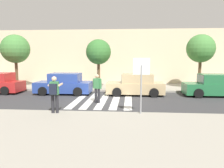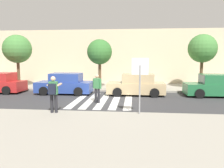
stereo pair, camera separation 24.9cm
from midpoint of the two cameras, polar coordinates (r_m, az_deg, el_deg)
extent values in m
plane|color=#38383A|center=(13.82, -1.88, -4.39)|extent=(120.00, 120.00, 0.00)
cube|color=#9E998C|center=(7.92, -8.04, -12.84)|extent=(60.00, 6.00, 0.14)
cube|color=#9E998C|center=(19.69, 0.45, -0.71)|extent=(60.00, 4.80, 0.14)
cube|color=beige|center=(23.89, 1.45, 7.06)|extent=(56.00, 4.00, 5.45)
cube|color=silver|center=(14.31, -8.15, -4.05)|extent=(0.44, 5.20, 0.01)
cube|color=silver|center=(14.14, -4.99, -4.14)|extent=(0.44, 5.20, 0.01)
cube|color=silver|center=(14.02, -1.77, -4.22)|extent=(0.44, 5.20, 0.01)
cube|color=silver|center=(13.93, 1.50, -4.28)|extent=(0.44, 5.20, 0.01)
cube|color=silver|center=(13.90, 4.80, -4.33)|extent=(0.44, 5.20, 0.01)
cylinder|color=gray|center=(10.06, 7.96, -1.52)|extent=(0.07, 0.07, 2.25)
cube|color=white|center=(9.97, 8.07, 4.60)|extent=(0.76, 0.03, 0.76)
cube|color=red|center=(9.99, 8.06, 4.61)|extent=(0.66, 0.02, 0.66)
cylinder|color=#232328|center=(10.67, -14.80, -4.92)|extent=(0.15, 0.15, 0.88)
cylinder|color=#232328|center=(10.62, -13.76, -4.94)|extent=(0.15, 0.15, 0.88)
cube|color=#3D844C|center=(10.52, -14.40, -0.98)|extent=(0.40, 0.27, 0.60)
sphere|color=beige|center=(10.47, -14.48, 1.35)|extent=(0.23, 0.23, 0.23)
cylinder|color=beige|center=(10.77, -15.35, -0.10)|extent=(0.15, 0.59, 0.10)
cylinder|color=beige|center=(10.65, -12.87, -0.11)|extent=(0.15, 0.59, 0.10)
cube|color=black|center=(10.88, -13.87, 0.17)|extent=(0.15, 0.11, 0.10)
cube|color=black|center=(10.30, -14.74, -1.28)|extent=(0.34, 0.23, 0.48)
cylinder|color=#232328|center=(13.22, -3.72, -2.99)|extent=(0.15, 0.15, 0.88)
cylinder|color=#232328|center=(13.13, -2.97, -3.06)|extent=(0.15, 0.15, 0.88)
cube|color=#3D844C|center=(13.06, -3.37, 0.17)|extent=(0.44, 0.36, 0.60)
sphere|color=tan|center=(13.02, -3.38, 2.05)|extent=(0.23, 0.23, 0.23)
cylinder|color=#3D844C|center=(13.19, -4.28, 0.14)|extent=(0.10, 0.10, 0.58)
cylinder|color=#3D844C|center=(12.95, -2.45, 0.02)|extent=(0.10, 0.10, 0.58)
cube|color=slate|center=(18.32, -24.67, 1.69)|extent=(0.10, 1.50, 0.51)
cylinder|color=black|center=(17.62, -25.48, -1.52)|extent=(0.64, 0.22, 0.64)
cylinder|color=black|center=(19.08, -22.85, -0.77)|extent=(0.64, 0.22, 0.64)
cube|color=#284293|center=(16.66, -11.89, -0.71)|extent=(4.10, 1.70, 0.76)
cube|color=#284293|center=(16.54, -11.45, 1.68)|extent=(2.20, 1.56, 0.64)
cube|color=slate|center=(16.88, -14.92, 1.69)|extent=(0.10, 1.50, 0.54)
cube|color=slate|center=(16.28, -8.19, 1.66)|extent=(0.10, 1.50, 0.51)
cylinder|color=black|center=(16.34, -17.02, -1.77)|extent=(0.64, 0.22, 0.64)
cylinder|color=black|center=(17.90, -14.92, -0.94)|extent=(0.64, 0.22, 0.64)
cylinder|color=black|center=(15.54, -8.34, -1.98)|extent=(0.64, 0.22, 0.64)
cylinder|color=black|center=(17.17, -6.96, -1.09)|extent=(0.64, 0.22, 0.64)
cube|color=tan|center=(15.88, 6.65, -0.99)|extent=(4.10, 1.70, 0.76)
cube|color=tan|center=(15.80, 7.24, 1.52)|extent=(2.20, 1.56, 0.64)
cube|color=slate|center=(15.81, 3.35, 1.56)|extent=(0.10, 1.50, 0.54)
cube|color=slate|center=(15.85, 10.74, 1.47)|extent=(0.10, 1.50, 0.51)
cylinder|color=black|center=(15.10, 1.86, -2.17)|extent=(0.64, 0.22, 0.64)
cylinder|color=black|center=(16.78, 2.26, -1.23)|extent=(0.64, 0.22, 0.64)
cylinder|color=black|center=(15.15, 11.50, -2.28)|extent=(0.64, 0.22, 0.64)
cylinder|color=black|center=(16.82, 10.94, -1.34)|extent=(0.64, 0.22, 0.64)
cube|color=#236B3D|center=(16.89, 25.70, -1.17)|extent=(4.10, 1.70, 0.76)
cube|color=#236B3D|center=(16.86, 26.31, 1.18)|extent=(2.20, 1.56, 0.64)
cube|color=slate|center=(16.52, 22.83, 1.26)|extent=(0.10, 1.50, 0.54)
cylinder|color=black|center=(15.72, 22.34, -2.34)|extent=(0.64, 0.22, 0.64)
cylinder|color=black|center=(17.34, 20.76, -1.42)|extent=(0.64, 0.22, 0.64)
cylinder|color=brown|center=(20.41, -22.89, 2.82)|extent=(0.24, 0.24, 2.56)
sphere|color=#47843D|center=(20.38, -23.17, 8.43)|extent=(2.40, 2.40, 2.40)
cylinder|color=brown|center=(18.26, -2.82, 2.67)|extent=(0.24, 0.24, 2.40)
sphere|color=#387533|center=(18.21, -2.86, 8.38)|extent=(2.07, 2.07, 2.07)
cylinder|color=brown|center=(19.04, 22.62, 2.62)|extent=(0.24, 0.24, 2.60)
sphere|color=#47843D|center=(19.01, 22.91, 8.56)|extent=(2.25, 2.25, 2.25)
camera|label=1|loc=(0.12, -89.47, 0.07)|focal=35.00mm
camera|label=2|loc=(0.12, 90.53, -0.07)|focal=35.00mm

